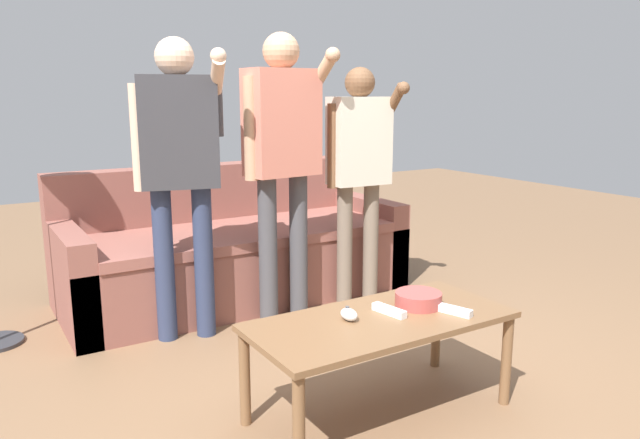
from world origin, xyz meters
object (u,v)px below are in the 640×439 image
object	(u,v)px
snack_bowl	(418,299)
player_center	(283,144)
game_remote_wand_near	(453,310)
player_left	(179,155)
game_remote_nunchuk	(349,314)
player_right	(359,159)
game_remote_wand_far	(389,310)
coffee_table	(381,330)
couch	(233,252)

from	to	relation	value
snack_bowl	player_center	world-z (taller)	player_center
game_remote_wand_near	player_left	bearing A→B (deg)	117.29
game_remote_nunchuk	player_right	distance (m)	1.46
snack_bowl	game_remote_wand_far	distance (m)	0.16
coffee_table	player_left	world-z (taller)	player_left
coffee_table	game_remote_wand_near	xyz separation A→B (m)	(0.28, -0.12, 0.07)
player_right	game_remote_wand_near	size ratio (longest dim) A/B	8.99
snack_bowl	game_remote_wand_near	world-z (taller)	snack_bowl
game_remote_wand_far	game_remote_nunchuk	bearing A→B (deg)	170.63
coffee_table	snack_bowl	size ratio (longest dim) A/B	5.46
player_left	player_right	bearing A→B (deg)	-2.26
coffee_table	game_remote_wand_far	size ratio (longest dim) A/B	6.51
snack_bowl	player_left	world-z (taller)	player_left
couch	game_remote_wand_near	bearing A→B (deg)	-84.80
player_center	game_remote_wand_near	world-z (taller)	player_center
coffee_table	game_remote_nunchuk	size ratio (longest dim) A/B	12.18
coffee_table	player_left	distance (m)	1.40
player_left	game_remote_wand_near	world-z (taller)	player_left
game_remote_nunchuk	player_left	world-z (taller)	player_left
couch	game_remote_wand_near	xyz separation A→B (m)	(0.17, -1.84, 0.14)
game_remote_nunchuk	player_left	distance (m)	1.30
game_remote_nunchuk	player_center	world-z (taller)	player_center
coffee_table	couch	bearing A→B (deg)	86.28
player_center	player_left	bearing A→B (deg)	176.48
coffee_table	game_remote_nunchuk	distance (m)	0.15
game_remote_nunchuk	player_right	size ratio (longest dim) A/B	0.06
game_remote_wand_near	game_remote_wand_far	distance (m)	0.26
couch	player_center	size ratio (longest dim) A/B	1.33
game_remote_nunchuk	player_center	xyz separation A→B (m)	(0.31, 1.11, 0.58)
coffee_table	player_left	bearing A→B (deg)	108.42
game_remote_nunchuk	game_remote_wand_far	world-z (taller)	game_remote_nunchuk
coffee_table	player_center	bearing A→B (deg)	80.97
coffee_table	player_center	world-z (taller)	player_center
game_remote_wand_far	game_remote_wand_near	bearing A→B (deg)	-31.06
player_right	game_remote_wand_far	bearing A→B (deg)	-119.75
player_center	game_remote_wand_near	xyz separation A→B (m)	(0.10, -1.27, -0.59)
couch	player_center	xyz separation A→B (m)	(0.07, -0.56, 0.73)
coffee_table	game_remote_wand_far	bearing A→B (deg)	17.68
player_center	game_remote_wand_far	xyz separation A→B (m)	(-0.13, -1.14, -0.59)
couch	game_remote_nunchuk	world-z (taller)	couch
player_center	game_remote_wand_far	size ratio (longest dim) A/B	9.84
coffee_table	snack_bowl	distance (m)	0.23
game_remote_wand_near	coffee_table	bearing A→B (deg)	157.10
snack_bowl	game_remote_wand_far	bearing A→B (deg)	-176.47
coffee_table	game_remote_wand_near	size ratio (longest dim) A/B	6.64
game_remote_nunchuk	player_left	bearing A→B (deg)	103.44
coffee_table	player_right	size ratio (longest dim) A/B	0.74
couch	game_remote_wand_near	size ratio (longest dim) A/B	13.33
game_remote_wand_near	game_remote_nunchuk	bearing A→B (deg)	157.75
game_remote_nunchuk	player_right	bearing A→B (deg)	53.20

